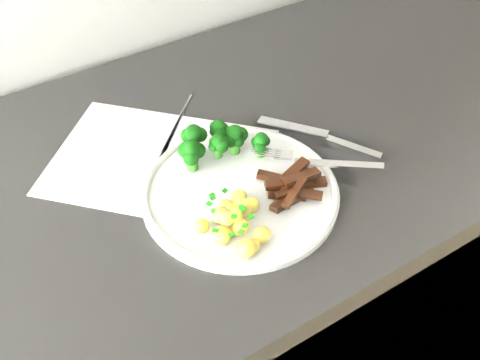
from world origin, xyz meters
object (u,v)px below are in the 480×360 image
at_px(potatoes, 234,221).
at_px(knife, 334,142).
at_px(plate, 240,192).
at_px(fork, 320,161).
at_px(recipe_paper, 160,161).
at_px(broccoli, 216,141).
at_px(counter, 255,308).
at_px(beef_strips, 294,187).

distance_m(potatoes, knife, 0.23).
relative_size(plate, knife, 1.58).
distance_m(plate, fork, 0.12).
xyz_separation_m(recipe_paper, plate, (0.06, -0.12, 0.01)).
xyz_separation_m(broccoli, knife, (0.17, -0.06, -0.03)).
bearing_deg(recipe_paper, counter, -11.14).
distance_m(counter, broccoli, 0.51).
bearing_deg(potatoes, plate, 50.93).
height_order(counter, beef_strips, beef_strips).
xyz_separation_m(recipe_paper, fork, (0.18, -0.14, 0.02)).
height_order(counter, plate, plate).
relative_size(counter, knife, 14.35).
relative_size(recipe_paper, broccoli, 2.92).
distance_m(recipe_paper, plate, 0.14).
relative_size(counter, plate, 9.09).
xyz_separation_m(counter, broccoli, (-0.09, -0.01, 0.51)).
bearing_deg(potatoes, knife, 16.47).
bearing_deg(fork, counter, 105.06).
relative_size(plate, beef_strips, 2.72).
bearing_deg(counter, fork, -74.94).
relative_size(counter, recipe_paper, 6.57).
distance_m(beef_strips, knife, 0.13).
relative_size(counter, broccoli, 19.18).
xyz_separation_m(counter, knife, (0.08, -0.08, 0.47)).
height_order(recipe_paper, potatoes, potatoes).
relative_size(potatoes, knife, 0.60).
bearing_deg(plate, beef_strips, -33.68).
bearing_deg(broccoli, knife, -20.47).
bearing_deg(plate, counter, 43.80).
xyz_separation_m(counter, recipe_paper, (-0.16, 0.03, 0.47)).
bearing_deg(recipe_paper, knife, -24.57).
height_order(broccoli, fork, broccoli).
bearing_deg(fork, recipe_paper, 143.07).
xyz_separation_m(recipe_paper, beef_strips, (0.12, -0.16, 0.02)).
bearing_deg(potatoes, broccoli, 68.74).
height_order(counter, recipe_paper, recipe_paper).
bearing_deg(beef_strips, fork, 19.68).
height_order(recipe_paper, broccoli, broccoli).
distance_m(plate, beef_strips, 0.07).
bearing_deg(counter, beef_strips, -104.46).
bearing_deg(broccoli, fork, -38.80).
xyz_separation_m(potatoes, fork, (0.17, 0.03, -0.00)).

